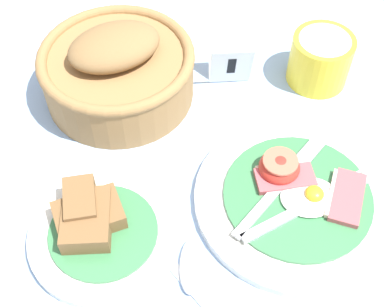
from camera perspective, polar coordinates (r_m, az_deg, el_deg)
ground_plane at (r=0.68m, az=3.76°, el=-4.37°), size 3.00×3.00×0.00m
breakfast_plate at (r=0.68m, az=11.13°, el=-4.43°), size 0.26×0.26×0.04m
bread_plate at (r=0.65m, az=-10.07°, el=-7.70°), size 0.18×0.18×0.05m
sugar_cup at (r=0.81m, az=13.54°, el=9.82°), size 0.09×0.09×0.07m
bread_basket at (r=0.76m, az=-7.95°, el=8.88°), size 0.22×0.22×0.11m
number_card at (r=0.79m, az=4.11°, el=9.80°), size 0.06×0.05×0.07m
teaspoon_near_cup at (r=0.61m, az=-0.20°, el=-14.22°), size 0.05×0.19×0.01m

